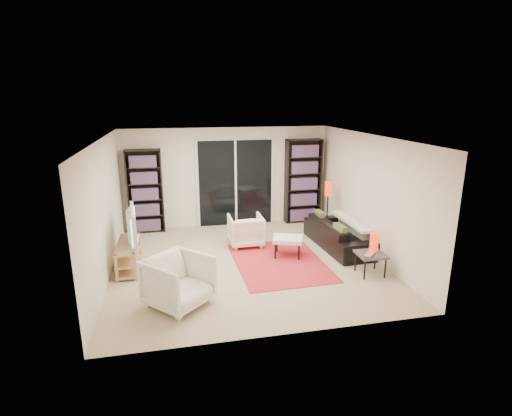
# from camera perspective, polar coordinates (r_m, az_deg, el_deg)

# --- Properties ---
(floor) EXTENTS (5.00, 5.00, 0.00)m
(floor) POSITION_cam_1_polar(r_m,az_deg,el_deg) (7.81, -1.34, -7.77)
(floor) COLOR beige
(floor) RESTS_ON ground
(wall_back) EXTENTS (5.00, 0.02, 2.40)m
(wall_back) POSITION_cam_1_polar(r_m,az_deg,el_deg) (9.82, -4.14, 4.42)
(wall_back) COLOR white
(wall_back) RESTS_ON ground
(wall_front) EXTENTS (5.00, 0.02, 2.40)m
(wall_front) POSITION_cam_1_polar(r_m,az_deg,el_deg) (5.10, 3.89, -6.28)
(wall_front) COLOR white
(wall_front) RESTS_ON ground
(wall_left) EXTENTS (0.02, 5.00, 2.40)m
(wall_left) POSITION_cam_1_polar(r_m,az_deg,el_deg) (7.39, -20.81, -0.32)
(wall_left) COLOR white
(wall_left) RESTS_ON ground
(wall_right) EXTENTS (0.02, 5.00, 2.40)m
(wall_right) POSITION_cam_1_polar(r_m,az_deg,el_deg) (8.24, 15.94, 1.68)
(wall_right) COLOR white
(wall_right) RESTS_ON ground
(ceiling) EXTENTS (5.00, 5.00, 0.02)m
(ceiling) POSITION_cam_1_polar(r_m,az_deg,el_deg) (7.20, -1.46, 10.04)
(ceiling) COLOR white
(ceiling) RESTS_ON wall_back
(sliding_door) EXTENTS (1.92, 0.08, 2.16)m
(sliding_door) POSITION_cam_1_polar(r_m,az_deg,el_deg) (9.85, -2.94, 3.58)
(sliding_door) COLOR white
(sliding_door) RESTS_ON ground
(bookshelf_left) EXTENTS (0.80, 0.30, 1.95)m
(bookshelf_left) POSITION_cam_1_polar(r_m,az_deg,el_deg) (9.64, -15.53, 2.30)
(bookshelf_left) COLOR black
(bookshelf_left) RESTS_ON ground
(bookshelf_right) EXTENTS (0.90, 0.30, 2.10)m
(bookshelf_right) POSITION_cam_1_polar(r_m,az_deg,el_deg) (10.13, 6.74, 3.83)
(bookshelf_right) COLOR black
(bookshelf_right) RESTS_ON ground
(tv_stand) EXTENTS (0.37, 1.16, 0.50)m
(tv_stand) POSITION_cam_1_polar(r_m,az_deg,el_deg) (7.81, -17.74, -6.46)
(tv_stand) COLOR tan
(tv_stand) RESTS_ON floor
(tv) EXTENTS (0.27, 1.15, 0.65)m
(tv) POSITION_cam_1_polar(r_m,az_deg,el_deg) (7.62, -17.94, -2.52)
(tv) COLOR black
(tv) RESTS_ON tv_stand
(rug) EXTENTS (1.72, 2.30, 0.01)m
(rug) POSITION_cam_1_polar(r_m,az_deg,el_deg) (7.82, 3.32, -7.71)
(rug) COLOR red
(rug) RESTS_ON floor
(sofa) EXTENTS (0.89, 2.02, 0.58)m
(sofa) POSITION_cam_1_polar(r_m,az_deg,el_deg) (8.66, 11.67, -3.67)
(sofa) COLOR black
(sofa) RESTS_ON floor
(armchair_back) EXTENTS (0.71, 0.73, 0.66)m
(armchair_back) POSITION_cam_1_polar(r_m,az_deg,el_deg) (8.59, -1.47, -3.20)
(armchair_back) COLOR white
(armchair_back) RESTS_ON floor
(armchair_front) EXTENTS (1.20, 1.20, 0.78)m
(armchair_front) POSITION_cam_1_polar(r_m,az_deg,el_deg) (6.27, -11.00, -10.28)
(armchair_front) COLOR white
(armchair_front) RESTS_ON floor
(ottoman) EXTENTS (0.70, 0.64, 0.40)m
(ottoman) POSITION_cam_1_polar(r_m,az_deg,el_deg) (8.01, 4.56, -4.56)
(ottoman) COLOR white
(ottoman) RESTS_ON floor
(side_table) EXTENTS (0.50, 0.50, 0.40)m
(side_table) POSITION_cam_1_polar(r_m,az_deg,el_deg) (7.47, 16.08, -6.57)
(side_table) COLOR #414145
(side_table) RESTS_ON floor
(laptop) EXTENTS (0.36, 0.36, 0.02)m
(laptop) POSITION_cam_1_polar(r_m,az_deg,el_deg) (7.37, 16.26, -6.44)
(laptop) COLOR silver
(laptop) RESTS_ON side_table
(table_lamp) EXTENTS (0.15, 0.15, 0.34)m
(table_lamp) POSITION_cam_1_polar(r_m,az_deg,el_deg) (7.54, 16.51, -4.66)
(table_lamp) COLOR #F2340D
(table_lamp) RESTS_ON side_table
(floor_lamp) EXTENTS (0.18, 0.18, 1.23)m
(floor_lamp) POSITION_cam_1_polar(r_m,az_deg,el_deg) (9.37, 10.26, 1.90)
(floor_lamp) COLOR black
(floor_lamp) RESTS_ON floor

